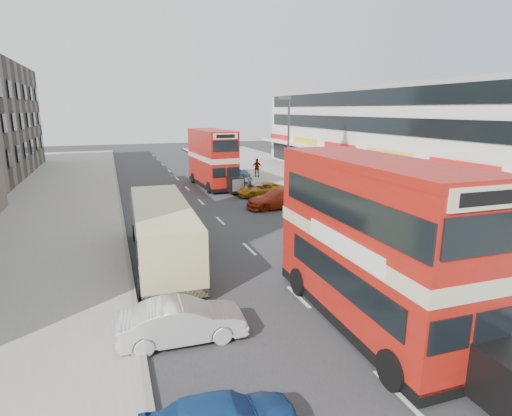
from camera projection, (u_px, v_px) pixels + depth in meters
name	position (u px, v px, depth m)	size (l,w,h in m)	color
ground	(323.00, 321.00, 14.28)	(160.00, 160.00, 0.00)	#28282B
road_surface	(201.00, 202.00, 32.59)	(12.00, 90.00, 0.01)	#28282B
pavement_right	(334.00, 191.00, 36.49)	(12.00, 90.00, 0.15)	gray
pavement_left	(32.00, 214.00, 28.66)	(12.00, 90.00, 0.15)	gray
kerb_left	(120.00, 207.00, 30.58)	(0.20, 90.00, 0.16)	gray
kerb_right	(272.00, 196.00, 34.57)	(0.20, 90.00, 0.16)	gray
commercial_row	(397.00, 135.00, 39.83)	(9.90, 46.20, 9.30)	beige
street_lamp	(287.00, 141.00, 31.77)	(1.00, 0.20, 8.12)	slate
bus_main	(372.00, 243.00, 13.50)	(2.91, 9.99, 5.48)	black
bus_second	(212.00, 158.00, 38.48)	(3.04, 9.41, 5.15)	black
coach	(162.00, 230.00, 19.53)	(2.89, 10.06, 2.64)	black
car_left_front	(182.00, 321.00, 12.95)	(1.40, 4.01, 1.32)	beige
car_right_a	(279.00, 198.00, 30.49)	(2.03, 4.98, 1.45)	maroon
car_right_b	(261.00, 190.00, 34.53)	(1.91, 4.14, 1.15)	#BE7413
car_right_c	(231.00, 173.00, 43.18)	(1.46, 3.63, 1.24)	#5B8CB6
pedestrian_near	(335.00, 199.00, 28.60)	(0.71, 0.48, 1.93)	gray
pedestrian_far	(257.00, 168.00, 43.65)	(1.14, 0.47, 1.94)	gray
cyclist	(249.00, 189.00, 34.60)	(0.74, 1.63, 1.95)	gray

